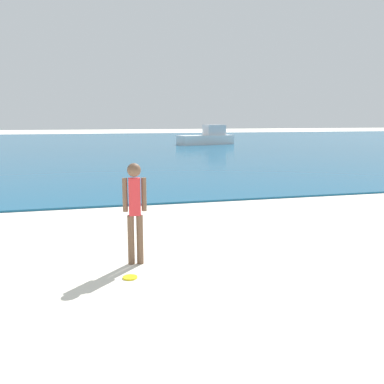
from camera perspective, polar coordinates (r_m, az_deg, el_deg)
The scene contains 4 objects.
water at distance 42.42m, azimuth -11.34°, elevation 6.10°, with size 160.00×60.00×0.06m, color #14567F.
person_standing at distance 7.45m, azimuth -7.48°, elevation -2.01°, with size 0.40×0.23×1.75m.
frisbee at distance 7.05m, azimuth -8.10°, elevation -10.98°, with size 0.23×0.23×0.03m, color yellow.
boat_far at distance 41.45m, azimuth 2.03°, elevation 7.12°, with size 5.59×2.92×1.81m.
Camera 1 is at (-2.77, -0.06, 2.48)m, focal length 40.84 mm.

